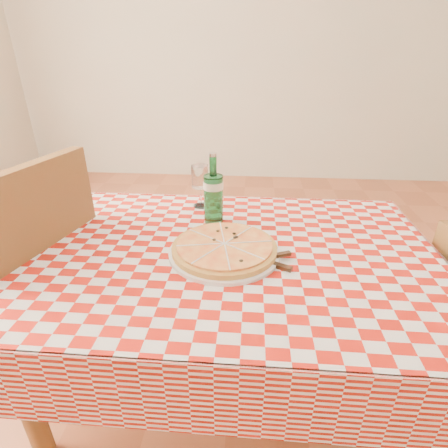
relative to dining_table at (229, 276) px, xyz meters
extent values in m
plane|color=#9C5032|center=(0.00, 0.00, -0.66)|extent=(6.00, 6.00, 0.00)
cube|color=beige|center=(0.00, 3.00, 0.74)|extent=(5.00, 0.02, 2.80)
cube|color=brown|center=(0.00, 0.00, 0.07)|extent=(1.20, 0.80, 0.04)
cylinder|color=brown|center=(-0.54, -0.34, -0.30)|extent=(0.06, 0.06, 0.71)
cylinder|color=brown|center=(-0.54, 0.34, -0.30)|extent=(0.06, 0.06, 0.71)
cylinder|color=brown|center=(0.54, 0.34, -0.30)|extent=(0.06, 0.06, 0.71)
cube|color=#A4130A|center=(0.00, 0.00, 0.09)|extent=(1.30, 0.90, 0.01)
cylinder|color=brown|center=(0.71, 0.10, -0.47)|extent=(0.03, 0.03, 0.38)
cube|color=brown|center=(-0.79, 0.03, -0.16)|extent=(0.55, 0.55, 0.04)
cylinder|color=brown|center=(-0.56, 0.18, -0.42)|extent=(0.04, 0.04, 0.47)
cylinder|color=brown|center=(-0.94, 0.27, -0.42)|extent=(0.04, 0.04, 0.47)
cylinder|color=brown|center=(-0.65, -0.21, -0.42)|extent=(0.04, 0.04, 0.47)
cube|color=brown|center=(-0.59, -0.02, 0.11)|extent=(0.15, 0.46, 0.51)
camera|label=1|loc=(0.06, -0.95, 0.66)|focal=28.00mm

